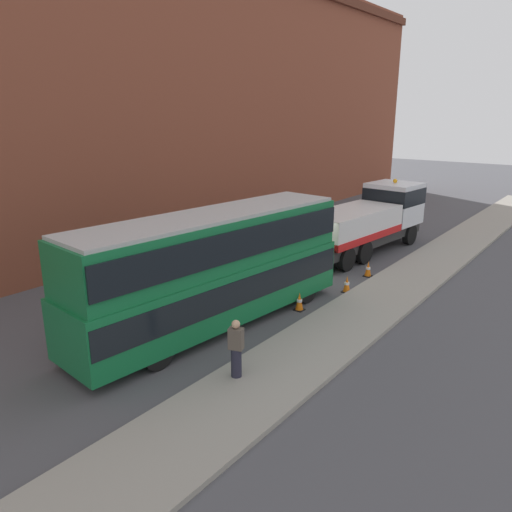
# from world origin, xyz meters

# --- Properties ---
(ground_plane) EXTENTS (120.00, 120.00, 0.00)m
(ground_plane) POSITION_xyz_m (0.00, 0.00, 0.00)
(ground_plane) COLOR #4C4C51
(near_kerb) EXTENTS (60.00, 2.80, 0.15)m
(near_kerb) POSITION_xyz_m (0.00, -4.20, 0.07)
(near_kerb) COLOR gray
(near_kerb) RESTS_ON ground_plane
(building_facade) EXTENTS (60.00, 1.50, 16.00)m
(building_facade) POSITION_xyz_m (0.00, 8.89, 8.07)
(building_facade) COLOR brown
(building_facade) RESTS_ON ground_plane
(recovery_tow_truck) EXTENTS (10.23, 3.44, 3.67)m
(recovery_tow_truck) POSITION_xyz_m (5.87, -0.48, 1.76)
(recovery_tow_truck) COLOR #2D2D2D
(recovery_tow_truck) RESTS_ON ground_plane
(double_decker_bus) EXTENTS (11.19, 3.54, 4.06)m
(double_decker_bus) POSITION_xyz_m (-6.38, -0.44, 2.23)
(double_decker_bus) COLOR #146B38
(double_decker_bus) RESTS_ON ground_plane
(pedestrian_onlooker) EXTENTS (0.38, 0.46, 1.71)m
(pedestrian_onlooker) POSITION_xyz_m (-8.87, -3.48, 0.99)
(pedestrian_onlooker) COLOR #232333
(pedestrian_onlooker) RESTS_ON near_kerb
(traffic_cone_near_bus) EXTENTS (0.36, 0.36, 0.72)m
(traffic_cone_near_bus) POSITION_xyz_m (-3.46, -2.11, 0.34)
(traffic_cone_near_bus) COLOR orange
(traffic_cone_near_bus) RESTS_ON ground_plane
(traffic_cone_midway) EXTENTS (0.36, 0.36, 0.72)m
(traffic_cone_midway) POSITION_xyz_m (-0.59, -2.63, 0.34)
(traffic_cone_midway) COLOR orange
(traffic_cone_midway) RESTS_ON ground_plane
(traffic_cone_near_truck) EXTENTS (0.36, 0.36, 0.72)m
(traffic_cone_near_truck) POSITION_xyz_m (1.87, -2.44, 0.34)
(traffic_cone_near_truck) COLOR orange
(traffic_cone_near_truck) RESTS_ON ground_plane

